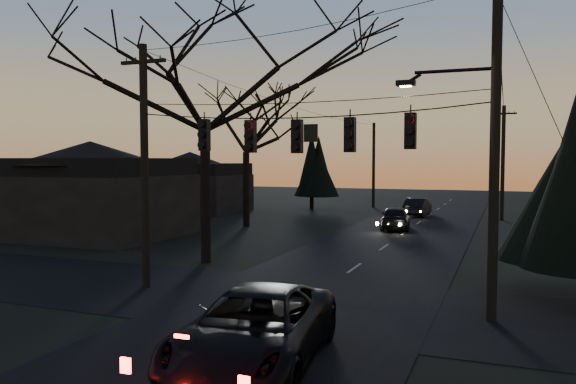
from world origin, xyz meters
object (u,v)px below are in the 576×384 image
at_px(suv_near, 255,330).
at_px(sedan_oncoming_b, 418,207).
at_px(utility_pole_right, 491,321).
at_px(utility_pole_far_l, 373,207).
at_px(utility_pole_left, 146,287).
at_px(sedan_oncoming_a, 396,218).
at_px(bare_tree_left, 205,77).
at_px(utility_pole_far_r, 502,220).

relative_size(suv_near, sedan_oncoming_b, 1.35).
bearing_deg(utility_pole_right, sedan_oncoming_b, 102.31).
xyz_separation_m(utility_pole_far_l, suv_near, (6.80, -41.56, 0.82)).
distance_m(utility_pole_left, sedan_oncoming_a, 20.30).
relative_size(utility_pole_far_l, sedan_oncoming_a, 1.80).
xyz_separation_m(bare_tree_left, suv_near, (7.19, -10.47, -7.25)).
distance_m(utility_pole_far_r, suv_near, 33.90).
bearing_deg(utility_pole_right, sedan_oncoming_a, 107.90).
bearing_deg(bare_tree_left, utility_pole_left, -85.42).
bearing_deg(suv_near, bare_tree_left, 117.75).
bearing_deg(utility_pole_right, suv_near, -130.22).
bearing_deg(sedan_oncoming_b, utility_pole_left, 82.14).
xyz_separation_m(utility_pole_right, bare_tree_left, (-11.89, 4.91, 8.07)).
bearing_deg(suv_near, utility_pole_far_r, 75.29).
relative_size(utility_pole_right, utility_pole_left, 1.18).
xyz_separation_m(suv_near, sedan_oncoming_b, (-1.60, 34.44, -0.10)).
distance_m(utility_pole_far_r, sedan_oncoming_b, 6.40).
xyz_separation_m(utility_pole_left, utility_pole_far_l, (0.00, 36.00, 0.00)).
xyz_separation_m(utility_pole_right, suv_near, (-4.70, -5.56, 0.82)).
distance_m(utility_pole_right, bare_tree_left, 15.19).
distance_m(utility_pole_right, suv_near, 7.32).
height_order(utility_pole_left, bare_tree_left, bare_tree_left).
bearing_deg(utility_pole_left, bare_tree_left, 94.58).
xyz_separation_m(suv_near, sedan_oncoming_a, (-1.63, 25.17, -0.06)).
distance_m(utility_pole_right, utility_pole_far_l, 37.79).
height_order(utility_pole_right, utility_pole_left, utility_pole_right).
relative_size(utility_pole_left, sedan_oncoming_b, 1.95).
xyz_separation_m(utility_pole_far_l, sedan_oncoming_a, (5.17, -16.39, 0.76)).
xyz_separation_m(utility_pole_far_r, bare_tree_left, (-11.89, -23.09, 8.07)).
relative_size(utility_pole_right, bare_tree_left, 0.87).
bearing_deg(utility_pole_far_l, suv_near, -80.71).
height_order(utility_pole_left, sedan_oncoming_a, utility_pole_left).
relative_size(utility_pole_right, utility_pole_far_l, 1.25).
height_order(utility_pole_far_l, bare_tree_left, bare_tree_left).
xyz_separation_m(utility_pole_far_r, sedan_oncoming_a, (-6.33, -8.39, 0.76)).
height_order(utility_pole_far_l, suv_near, utility_pole_far_l).
relative_size(suv_near, sedan_oncoming_a, 1.33).
distance_m(utility_pole_far_l, sedan_oncoming_b, 8.85).
xyz_separation_m(sedan_oncoming_a, sedan_oncoming_b, (0.03, 9.27, -0.04)).
relative_size(utility_pole_left, suv_near, 1.44).
bearing_deg(utility_pole_far_r, utility_pole_left, -112.33).
height_order(utility_pole_right, bare_tree_left, bare_tree_left).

